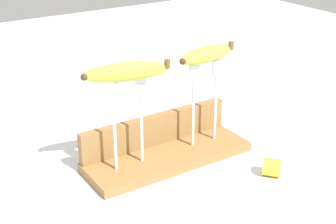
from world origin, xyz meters
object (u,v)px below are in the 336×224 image
at_px(fork_stand_left, 129,117).
at_px(fork_stand_right, 206,97).
at_px(fork_fallen_near, 297,124).
at_px(banana_raised_right, 208,55).
at_px(banana_chunk_near, 273,167).
at_px(banana_raised_left, 127,72).

relative_size(fork_stand_left, fork_stand_right, 0.98).
height_order(fork_stand_right, fork_fallen_near, fork_stand_right).
bearing_deg(fork_stand_right, fork_stand_left, 180.00).
bearing_deg(fork_stand_left, fork_fallen_near, -2.22).
xyz_separation_m(fork_stand_left, banana_raised_right, (0.20, -0.00, 0.10)).
relative_size(fork_stand_right, banana_chunk_near, 3.68).
bearing_deg(fork_stand_left, banana_raised_left, 165.79).
height_order(fork_stand_left, fork_fallen_near, fork_stand_left).
height_order(fork_stand_left, banana_chunk_near, fork_stand_left).
xyz_separation_m(banana_raised_left, fork_fallen_near, (0.48, -0.02, -0.23)).
distance_m(fork_stand_right, fork_fallen_near, 0.32).
height_order(fork_fallen_near, banana_chunk_near, banana_chunk_near).
relative_size(fork_fallen_near, banana_chunk_near, 2.91).
xyz_separation_m(fork_stand_left, banana_chunk_near, (0.25, -0.17, -0.12)).
bearing_deg(fork_stand_right, fork_fallen_near, -3.74).
height_order(banana_raised_left, banana_chunk_near, banana_raised_left).
relative_size(fork_stand_left, banana_chunk_near, 3.61).
bearing_deg(banana_raised_left, fork_stand_right, -0.01).
relative_size(fork_stand_right, fork_fallen_near, 1.27).
distance_m(fork_stand_right, banana_raised_left, 0.22).
height_order(banana_raised_right, fork_fallen_near, banana_raised_right).
relative_size(banana_raised_left, banana_raised_right, 1.17).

